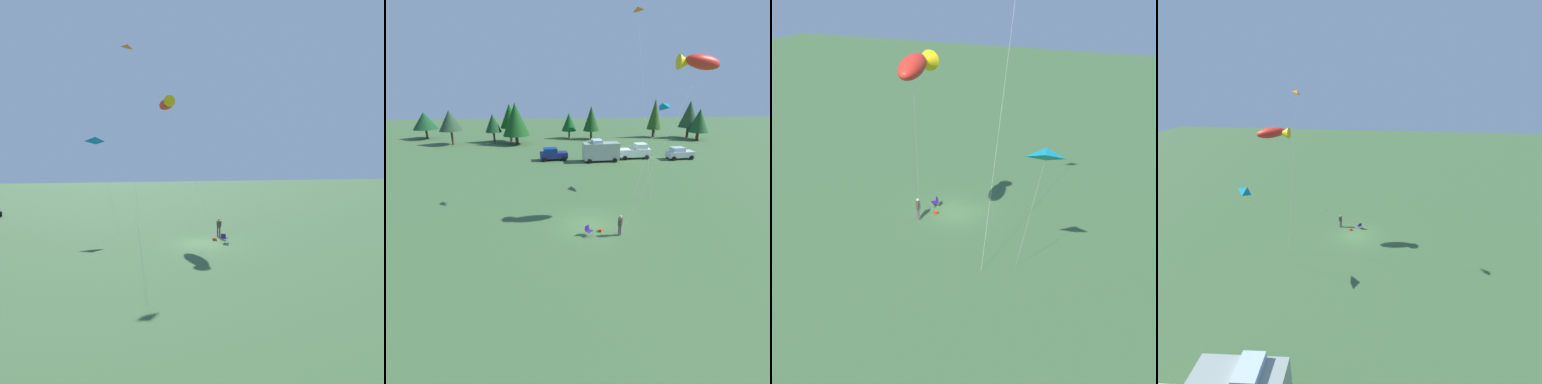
# 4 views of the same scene
# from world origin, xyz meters

# --- Properties ---
(ground_plane) EXTENTS (160.00, 160.00, 0.00)m
(ground_plane) POSITION_xyz_m (0.00, 0.00, 0.00)
(ground_plane) COLOR #3D6136
(person_kite_flyer) EXTENTS (0.49, 0.51, 1.74)m
(person_kite_flyer) POSITION_xyz_m (2.27, -2.02, 1.02)
(person_kite_flyer) COLOR #514048
(person_kite_flyer) RESTS_ON ground
(folding_chair) EXTENTS (0.68, 0.68, 0.82)m
(folding_chair) POSITION_xyz_m (-0.24, -1.81, 0.49)
(folding_chair) COLOR navy
(folding_chair) RESTS_ON ground
(backpack_on_grass) EXTENTS (0.36, 0.39, 0.22)m
(backpack_on_grass) POSITION_xyz_m (0.87, -1.26, 0.11)
(backpack_on_grass) COLOR #BD3616
(backpack_on_grass) RESTS_ON ground
(kite_large_fish) EXTENTS (8.45, 4.59, 13.71)m
(kite_large_fish) POSITION_xyz_m (8.79, 1.81, 12.95)
(kite_large_fish) COLOR red
(kite_large_fish) RESTS_ON ground
(kite_delta_teal) EXTENTS (3.86, 3.22, 9.60)m
(kite_delta_teal) POSITION_xyz_m (8.85, 9.21, 9.13)
(kite_delta_teal) COLOR teal
(kite_delta_teal) RESTS_ON ground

